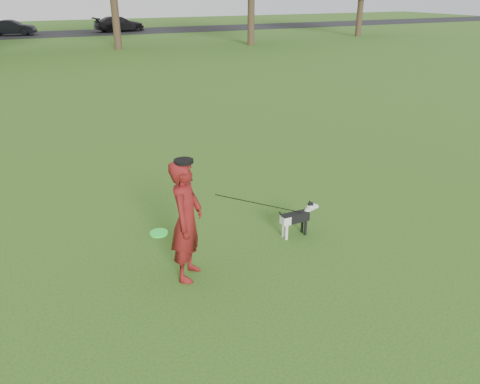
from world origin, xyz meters
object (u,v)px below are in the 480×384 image
man (187,221)px  car_right (119,24)px  dog (298,216)px  car_mid (12,28)px

man → car_right: 41.26m
dog → car_mid: car_mid is taller
dog → car_right: 40.58m
man → car_right: (7.73, 40.52, -0.18)m
dog → car_mid: (-3.28, 40.17, 0.29)m
man → car_mid: 40.54m
dog → car_right: bearing=81.9°
car_mid → car_right: bearing=-73.1°
car_mid → car_right: car_right is taller
dog → car_mid: size_ratio=0.20×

